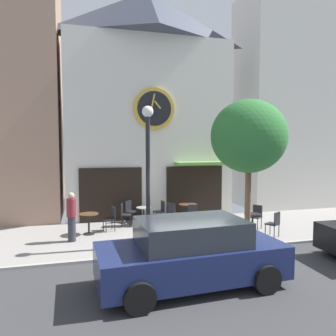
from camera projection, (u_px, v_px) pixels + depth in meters
name	position (u px, v px, depth m)	size (l,w,h in m)	color
ground_plane	(204.00, 259.00, 9.25)	(25.18, 10.51, 0.13)	gray
clock_building	(149.00, 101.00, 14.92)	(7.53, 3.49, 10.26)	silver
neighbor_building_right	(290.00, 103.00, 17.34)	(5.60, 3.05, 11.02)	silver
street_lamp	(148.00, 176.00, 10.18)	(0.36, 0.36, 4.48)	black
street_tree	(249.00, 137.00, 10.69)	(2.58, 2.33, 4.78)	brown
cafe_table_leftmost	(89.00, 220.00, 11.67)	(0.70, 0.70, 0.76)	black
cafe_table_center	(144.00, 213.00, 13.05)	(0.60, 0.60, 0.73)	black
cafe_table_center_left	(188.00, 209.00, 13.60)	(0.76, 0.76, 0.76)	black
cafe_table_center_right	(252.00, 220.00, 11.77)	(0.61, 0.61, 0.74)	black
cafe_chair_facing_street	(124.00, 213.00, 12.87)	(0.49, 0.49, 0.90)	black
cafe_chair_curbside	(161.00, 210.00, 13.52)	(0.44, 0.44, 0.90)	black
cafe_chair_outer	(173.00, 212.00, 13.10)	(0.56, 0.56, 0.90)	black
cafe_chair_near_tree	(111.00, 217.00, 12.18)	(0.48, 0.48, 0.90)	black
cafe_chair_near_lamp	(274.00, 222.00, 11.33)	(0.54, 0.54, 0.90)	black
cafe_chair_under_awning	(193.00, 213.00, 12.81)	(0.46, 0.46, 0.90)	black
cafe_chair_corner	(130.00, 210.00, 13.56)	(0.57, 0.57, 0.90)	black
cafe_chair_left_end	(256.00, 215.00, 12.55)	(0.56, 0.56, 0.90)	black
pedestrian_maroon	(72.00, 216.00, 10.79)	(0.42, 0.42, 1.67)	#2D2D38
parked_car_navy	(191.00, 253.00, 7.40)	(4.38, 2.18, 1.55)	navy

